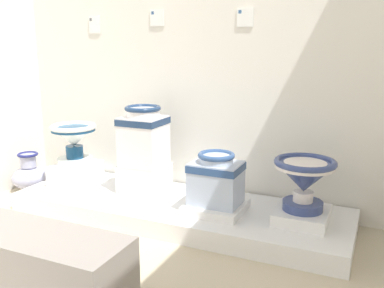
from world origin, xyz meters
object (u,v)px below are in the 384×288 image
Objects in this scene: plinth_block_slender_white at (302,216)px; info_placard_first at (94,25)px; info_placard_third at (245,17)px; decorative_vase_spare at (30,175)px; antique_toilet_broad_patterned at (143,135)px; antique_toilet_central_ornate at (216,178)px; plinth_block_central_ornate at (216,207)px; plinth_block_broad_patterned at (145,178)px; antique_toilet_squat_floral at (74,138)px; antique_toilet_slender_white at (304,177)px; museum_bench at (25,267)px; info_placard_second at (157,18)px; plinth_block_squat_floral at (76,174)px.

plinth_block_slender_white is 2.35m from info_placard_first.
decorative_vase_spare is at bearing -167.33° from info_placard_third.
antique_toilet_central_ornate is (0.68, -0.16, -0.22)m from antique_toilet_broad_patterned.
info_placard_first is (-1.33, 0.48, 1.30)m from plinth_block_central_ornate.
antique_toilet_squat_floral is at bearing -173.64° from plinth_block_broad_patterned.
info_placard_first is (-0.66, 0.32, 1.22)m from plinth_block_broad_patterned.
antique_toilet_slender_white is at bearing 0.08° from decorative_vase_spare.
plinth_block_slender_white is at bearing 48.52° from museum_bench.
antique_toilet_slender_white is (-0.00, 0.00, 0.27)m from plinth_block_slender_white.
plinth_block_central_ornate is at bearing -19.72° from info_placard_first.
info_placard_third is (1.36, 0.00, 0.03)m from info_placard_first.
info_placard_second reaches higher than antique_toilet_squat_floral.
antique_toilet_squat_floral is at bearing 176.17° from antique_toilet_central_ornate.
museum_bench reaches higher than plinth_block_broad_patterned.
decorative_vase_spare is (-0.51, -0.03, -0.08)m from plinth_block_squat_floral.
antique_toilet_slender_white is 1.26m from info_placard_third.
decorative_vase_spare is at bearing -139.43° from info_placard_first.
plinth_block_slender_white is at bearing -4.14° from antique_toilet_broad_patterned.
antique_toilet_slender_white is (1.27, -0.09, 0.20)m from plinth_block_broad_patterned.
info_placard_first is 0.41× the size of decorative_vase_spare.
info_placard_second reaches higher than plinth_block_slender_white.
antique_toilet_broad_patterned is at bearing 175.86° from plinth_block_slender_white.
antique_toilet_slender_white is at bearing -17.47° from info_placard_second.
antique_toilet_broad_patterned is 1.16× the size of antique_toilet_slender_white.
info_placard_first is at bearing 167.95° from plinth_block_slender_white.
plinth_block_squat_floral is 1.32m from plinth_block_central_ornate.
plinth_block_central_ornate is at bearing -1.98° from decorative_vase_spare.
antique_toilet_broad_patterned is 1.18× the size of plinth_block_central_ornate.
info_placard_second is (-0.71, 0.48, 1.34)m from plinth_block_central_ornate.
plinth_block_slender_white is 2.41m from decorative_vase_spare.
plinth_block_slender_white is at bearing -35.99° from info_placard_third.
antique_toilet_broad_patterned reaches higher than plinth_block_squat_floral.
decorative_vase_spare reaches higher than plinth_block_squat_floral.
plinth_block_squat_floral is 1.53m from museum_bench.
plinth_block_slender_white is 1.91m from info_placard_second.
museum_bench is at bearing -84.91° from info_placard_second.
museum_bench is at bearing -108.90° from info_placard_third.
antique_toilet_slender_white is at bearing -12.05° from info_placard_first.
antique_toilet_squat_floral is 1.56m from museum_bench.
museum_bench reaches higher than plinth_block_central_ornate.
antique_toilet_squat_floral is at bearing -173.64° from antique_toilet_broad_patterned.
antique_toilet_central_ornate is at bearing -33.88° from info_placard_second.
plinth_block_central_ornate is 3.06× the size of info_placard_second.
plinth_block_broad_patterned is 1.30m from info_placard_second.
info_placard_first is at bearing 40.57° from decorative_vase_spare.
info_placard_third is at bearing 0.00° from info_placard_first.
plinth_block_broad_patterned is 0.97× the size of antique_toilet_central_ornate.
info_placard_third reaches higher than info_placard_first.
info_placard_second reaches higher than museum_bench.
info_placard_first is (-1.93, 0.41, 1.29)m from plinth_block_slender_white.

